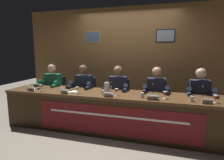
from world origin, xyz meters
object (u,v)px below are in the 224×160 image
at_px(water_cup_far_right, 191,99).
at_px(panelist_far_left, 51,86).
at_px(water_cup_far_left, 28,88).
at_px(microphone_right, 152,92).
at_px(panelist_far_right, 200,95).
at_px(juice_glass_far_right, 215,97).
at_px(water_pitcher_central, 107,87).
at_px(chair_left, 86,98).
at_px(microphone_left, 71,87).
at_px(microphone_center, 110,90).
at_px(juice_glass_right, 165,94).
at_px(chair_far_left, 57,96).
at_px(microphone_far_left, 40,85).
at_px(nameplate_left, 65,92).
at_px(nameplate_center, 108,95).
at_px(water_cup_left, 62,90).
at_px(nameplate_far_right, 207,101).
at_px(conference_table, 110,106).
at_px(nameplate_right, 153,97).
at_px(chair_far_right, 197,107).
at_px(juice_glass_far_left, 41,86).
at_px(juice_glass_left, 77,89).
at_px(panelist_right, 156,93).
at_px(microphone_far_right, 203,95).
at_px(chair_center, 119,101).
at_px(juice_glass_center, 116,91).
at_px(water_cup_right, 142,95).
at_px(document_stack_left, 72,92).
at_px(panelist_center, 117,90).
at_px(panelist_left, 82,88).
at_px(chair_right, 156,103).
at_px(water_cup_center, 103,92).
at_px(nameplate_far_left, 31,89).

bearing_deg(water_cup_far_right, panelist_far_left, 169.00).
height_order(water_cup_far_left, microphone_right, microphone_right).
relative_size(panelist_far_right, juice_glass_far_right, 9.96).
bearing_deg(water_pitcher_central, microphone_right, -4.04).
bearing_deg(chair_left, microphone_left, -93.33).
distance_m(microphone_center, juice_glass_right, 0.99).
distance_m(chair_far_left, microphone_far_left, 0.76).
bearing_deg(nameplate_left, nameplate_center, 0.43).
bearing_deg(water_cup_left, nameplate_far_right, -1.23).
distance_m(conference_table, nameplate_right, 0.84).
relative_size(microphone_far_left, water_cup_far_right, 2.54).
distance_m(chair_far_left, nameplate_right, 2.56).
distance_m(conference_table, chair_far_right, 1.74).
bearing_deg(water_cup_far_right, juice_glass_far_left, -179.68).
height_order(juice_glass_left, juice_glass_right, same).
bearing_deg(chair_far_right, microphone_right, -144.10).
relative_size(juice_glass_far_left, juice_glass_left, 1.00).
relative_size(water_cup_left, panelist_right, 0.07).
height_order(microphone_right, microphone_far_right, same).
distance_m(panelist_far_left, chair_center, 1.63).
bearing_deg(water_cup_left, juice_glass_center, 3.94).
xyz_separation_m(nameplate_left, water_cup_far_right, (2.22, 0.11, -0.00)).
bearing_deg(water_cup_right, juice_glass_left, -177.81).
bearing_deg(document_stack_left, chair_left, 92.22).
bearing_deg(water_cup_far_left, chair_far_left, 78.07).
xyz_separation_m(water_cup_left, nameplate_right, (1.73, -0.06, 0.00)).
bearing_deg(juice_glass_left, water_cup_far_right, 0.32).
distance_m(nameplate_left, juice_glass_left, 0.24).
bearing_deg(water_cup_far_right, water_pitcher_central, 171.26).
bearing_deg(microphone_right, nameplate_right, -82.88).
bearing_deg(document_stack_left, panelist_center, 33.99).
height_order(panelist_left, chair_far_right, panelist_left).
xyz_separation_m(nameplate_left, chair_right, (1.63, 0.89, -0.34)).
relative_size(nameplate_left, water_cup_far_right, 1.82).
relative_size(water_cup_far_left, microphone_center, 0.39).
xyz_separation_m(water_cup_center, panelist_right, (0.92, 0.54, -0.07)).
bearing_deg(juice_glass_far_left, water_cup_left, -1.06).
xyz_separation_m(chair_center, nameplate_center, (0.02, -0.89, 0.34)).
bearing_deg(water_cup_far_right, chair_right, 126.83).
distance_m(panelist_far_left, water_cup_far_right, 3.03).
bearing_deg(panelist_left, nameplate_far_left, -140.44).
height_order(microphone_far_left, document_stack_left, microphone_far_left).
relative_size(chair_far_left, water_cup_center, 10.68).
xyz_separation_m(microphone_center, water_cup_right, (0.62, -0.10, -0.04)).
distance_m(juice_glass_far_left, water_cup_far_left, 0.33).
relative_size(juice_glass_left, water_cup_center, 1.46).
bearing_deg(nameplate_right, nameplate_left, -179.14).
bearing_deg(chair_far_right, nameplate_far_right, -89.87).
relative_size(chair_right, nameplate_right, 4.54).
relative_size(panelist_right, chair_far_right, 1.36).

